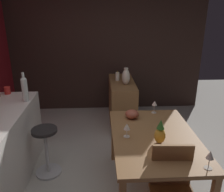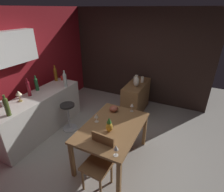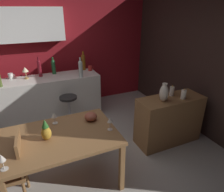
% 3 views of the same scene
% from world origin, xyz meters
% --- Properties ---
extents(ground_plane, '(9.00, 9.00, 0.00)m').
position_xyz_m(ground_plane, '(0.00, 0.00, 0.00)').
color(ground_plane, '#B7B2A8').
extents(wall_side_right, '(0.10, 4.40, 2.60)m').
position_xyz_m(wall_side_right, '(2.55, 0.30, 1.30)').
color(wall_side_right, '#33231E').
rests_on(wall_side_right, ground_plane).
extents(dining_table, '(1.37, 0.93, 0.74)m').
position_xyz_m(dining_table, '(-0.06, -0.34, 0.66)').
color(dining_table, olive).
rests_on(dining_table, ground_plane).
extents(sideboard_cabinet, '(1.10, 0.44, 0.82)m').
position_xyz_m(sideboard_cabinet, '(1.77, -0.16, 0.41)').
color(sideboard_cabinet, olive).
rests_on(sideboard_cabinet, ground_plane).
extents(chair_near_window, '(0.42, 0.42, 0.90)m').
position_xyz_m(chair_near_window, '(-0.62, -0.40, 0.49)').
color(chair_near_window, olive).
rests_on(chair_near_window, ground_plane).
extents(bar_stool, '(0.34, 0.34, 0.65)m').
position_xyz_m(bar_stool, '(0.32, 0.95, 0.35)').
color(bar_stool, '#262323').
rests_on(bar_stool, ground_plane).
extents(wine_glass_left, '(0.07, 0.07, 0.17)m').
position_xyz_m(wine_glass_left, '(0.55, -0.47, 0.87)').
color(wine_glass_left, silver).
rests_on(wine_glass_left, dining_table).
extents(wine_glass_right, '(0.07, 0.07, 0.18)m').
position_xyz_m(wine_glass_right, '(-0.64, -0.68, 0.87)').
color(wine_glass_right, silver).
rests_on(wine_glass_right, dining_table).
extents(wine_glass_center, '(0.07, 0.07, 0.16)m').
position_xyz_m(wine_glass_center, '(-0.06, -0.03, 0.86)').
color(wine_glass_center, silver).
rests_on(wine_glass_center, dining_table).
extents(pineapple_centerpiece, '(0.11, 0.11, 0.27)m').
position_xyz_m(pineapple_centerpiece, '(-0.21, -0.36, 0.85)').
color(pineapple_centerpiece, gold).
rests_on(pineapple_centerpiece, dining_table).
extents(fruit_bowl, '(0.17, 0.17, 0.11)m').
position_xyz_m(fruit_bowl, '(0.40, -0.15, 0.80)').
color(fruit_bowl, '#9E4C38').
rests_on(fruit_bowl, dining_table).
extents(wine_bottle_clear, '(0.08, 0.08, 0.39)m').
position_xyz_m(wine_bottle_clear, '(0.67, 1.23, 1.08)').
color(wine_bottle_clear, silver).
rests_on(wine_bottle_clear, kitchen_counter).
extents(cup_red, '(0.12, 0.09, 0.11)m').
position_xyz_m(cup_red, '(0.97, 1.58, 0.95)').
color(cup_red, red).
rests_on(cup_red, kitchen_counter).
extents(pillar_candle_tall, '(0.08, 0.08, 0.17)m').
position_xyz_m(pillar_candle_tall, '(1.92, -0.25, 0.89)').
color(pillar_candle_tall, white).
rests_on(pillar_candle_tall, sideboard_cabinet).
extents(pillar_candle_short, '(0.07, 0.07, 0.18)m').
position_xyz_m(pillar_candle_short, '(1.83, -0.08, 0.90)').
color(pillar_candle_short, white).
rests_on(pillar_candle_short, sideboard_cabinet).
extents(vase_ceramic_ivory, '(0.14, 0.14, 0.30)m').
position_xyz_m(vase_ceramic_ivory, '(1.56, -0.20, 0.96)').
color(vase_ceramic_ivory, beige).
rests_on(vase_ceramic_ivory, sideboard_cabinet).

